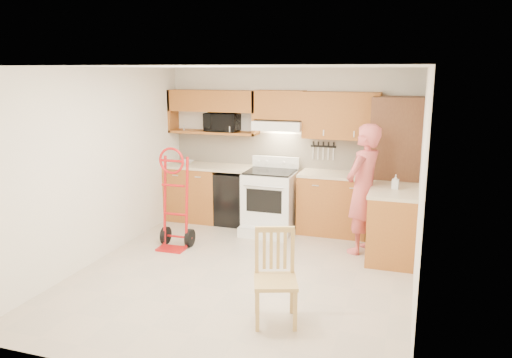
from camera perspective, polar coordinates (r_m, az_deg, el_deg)
The scene contains 28 objects.
floor at distance 6.23m, azimuth -1.46°, elevation -10.98°, with size 4.00×4.50×0.02m, color #BCAB96.
ceiling at distance 5.72m, azimuth -1.60°, elevation 12.88°, with size 4.00×4.50×0.02m, color white.
wall_back at distance 7.98m, azimuth 3.94°, elevation 3.65°, with size 4.00×0.02×2.50m, color white.
wall_front at distance 3.86m, azimuth -12.90°, elevation -6.22°, with size 4.00×0.02×2.50m, color white.
wall_left at distance 6.78m, azimuth -17.75°, elevation 1.51°, with size 0.02×4.50×2.50m, color white.
wall_right at distance 5.52m, azimuth 18.54°, elevation -0.94°, with size 0.02×4.50×2.50m, color white.
backsplash at distance 7.96m, azimuth 3.89°, elevation 3.26°, with size 3.92×0.03×0.55m, color beige.
lower_cab_left at distance 8.36m, azimuth -7.03°, elevation -1.60°, with size 0.90×0.60×0.90m, color #9B5C1F.
dishwasher at distance 8.08m, azimuth -2.20°, elevation -2.19°, with size 0.60×0.60×0.85m, color black.
lower_cab_right at distance 7.68m, azimuth 9.29°, elevation -2.93°, with size 1.14×0.60×0.90m, color #9B5C1F.
countertop_left at distance 8.14m, azimuth -5.20°, elevation 1.44°, with size 1.50×0.63×0.04m, color beige.
countertop_right at distance 7.57m, azimuth 9.42°, elevation 0.50°, with size 1.14×0.63×0.04m, color beige.
cab_return_right at distance 6.84m, azimuth 15.47°, elevation -5.16°, with size 0.60×1.00×0.90m, color #9B5C1F.
countertop_return at distance 6.72m, azimuth 15.70°, elevation -1.33°, with size 0.63×1.00×0.04m, color beige.
pantry_tall at distance 7.47m, azimuth 15.67°, elevation 1.06°, with size 0.70×0.60×2.10m, color brown.
upper_cab_left at distance 8.13m, azimuth -4.97°, elevation 8.97°, with size 1.50×0.33×0.34m, color #9B5C1F.
upper_shelf_mw at distance 8.18m, azimuth -4.90°, elevation 5.40°, with size 1.50×0.33×0.04m, color #9B5C1F.
upper_cab_center at distance 7.76m, azimuth 2.83°, elevation 8.54°, with size 0.76×0.33×0.44m, color #9B5C1F.
upper_cab_right at distance 7.58m, azimuth 9.81°, elevation 7.22°, with size 1.14×0.33×0.70m, color #9B5C1F.
range_hood at distance 7.73m, azimuth 2.67°, elevation 6.22°, with size 0.76×0.46×0.14m, color white.
knife_strip at distance 7.81m, azimuth 7.76°, elevation 3.30°, with size 0.40×0.05×0.29m, color black, non-canonical shape.
microwave at distance 8.10m, azimuth -3.91°, elevation 6.56°, with size 0.54×0.37×0.30m, color black.
range at distance 7.64m, azimuth 1.51°, elevation -1.99°, with size 0.76×1.00×1.12m, color white, non-canonical shape.
person at distance 6.85m, azimuth 12.25°, elevation -1.15°, with size 0.65×0.43×1.78m, color #CF5857.
hand_truck at distance 6.99m, azimuth -9.54°, elevation -2.80°, with size 0.51×0.47×1.30m, color red, non-canonical shape.
dining_chair at distance 4.96m, azimuth 2.26°, elevation -11.34°, with size 0.42×0.46×0.94m, color tan, non-canonical shape.
soap_bottle at distance 6.73m, azimuth 15.78°, elevation -0.31°, with size 0.09×0.09×0.19m, color white.
bowl at distance 8.32m, azimuth -8.12°, elevation 1.95°, with size 0.23×0.23×0.06m, color white.
Camera 1 is at (1.92, -5.38, 2.47)m, focal length 34.69 mm.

